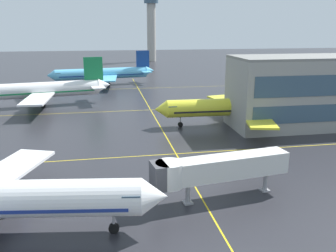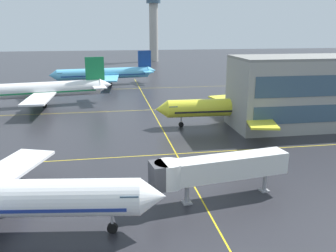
{
  "view_description": "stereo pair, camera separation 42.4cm",
  "coord_description": "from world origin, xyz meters",
  "px_view_note": "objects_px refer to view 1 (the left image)",
  "views": [
    {
      "loc": [
        -11.27,
        -24.36,
        20.76
      ],
      "look_at": [
        -1.94,
        28.09,
        5.83
      ],
      "focal_mm": 38.29,
      "sensor_mm": 36.0,
      "label": 1
    },
    {
      "loc": [
        -10.85,
        -24.43,
        20.76
      ],
      "look_at": [
        -1.94,
        28.09,
        5.83
      ],
      "focal_mm": 38.29,
      "sensor_mm": 36.0,
      "label": 2
    }
  ],
  "objects_px": {
    "airliner_third_row": "(35,90)",
    "control_tower": "(151,23)",
    "airliner_far_left_stand": "(103,74)",
    "jet_bridge": "(211,169)",
    "airliner_second_row": "(241,107)"
  },
  "relations": [
    {
      "from": "airliner_third_row",
      "to": "control_tower",
      "type": "bearing_deg",
      "value": 68.73
    },
    {
      "from": "airliner_third_row",
      "to": "control_tower",
      "type": "xyz_separation_m",
      "value": [
        47.13,
        121.05,
        17.97
      ]
    },
    {
      "from": "airliner_far_left_stand",
      "to": "jet_bridge",
      "type": "xyz_separation_m",
      "value": [
        12.52,
        -93.12,
        -0.05
      ]
    },
    {
      "from": "airliner_third_row",
      "to": "control_tower",
      "type": "height_order",
      "value": "control_tower"
    },
    {
      "from": "airliner_far_left_stand",
      "to": "airliner_second_row",
      "type": "bearing_deg",
      "value": -64.37
    },
    {
      "from": "airliner_second_row",
      "to": "jet_bridge",
      "type": "xyz_separation_m",
      "value": [
        -16.43,
        -32.77,
        0.12
      ]
    },
    {
      "from": "airliner_far_left_stand",
      "to": "control_tower",
      "type": "distance_m",
      "value": 94.08
    },
    {
      "from": "airliner_second_row",
      "to": "jet_bridge",
      "type": "relative_size",
      "value": 2.08
    },
    {
      "from": "jet_bridge",
      "to": "airliner_second_row",
      "type": "bearing_deg",
      "value": 63.37
    },
    {
      "from": "airliner_second_row",
      "to": "control_tower",
      "type": "bearing_deg",
      "value": 89.87
    },
    {
      "from": "airliner_third_row",
      "to": "airliner_far_left_stand",
      "type": "height_order",
      "value": "airliner_third_row"
    },
    {
      "from": "control_tower",
      "to": "airliner_third_row",
      "type": "bearing_deg",
      "value": -111.27
    },
    {
      "from": "airliner_third_row",
      "to": "jet_bridge",
      "type": "relative_size",
      "value": 2.28
    },
    {
      "from": "airliner_second_row",
      "to": "jet_bridge",
      "type": "height_order",
      "value": "airliner_second_row"
    },
    {
      "from": "airliner_second_row",
      "to": "control_tower",
      "type": "xyz_separation_m",
      "value": [
        0.33,
        147.9,
        18.35
      ]
    }
  ]
}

